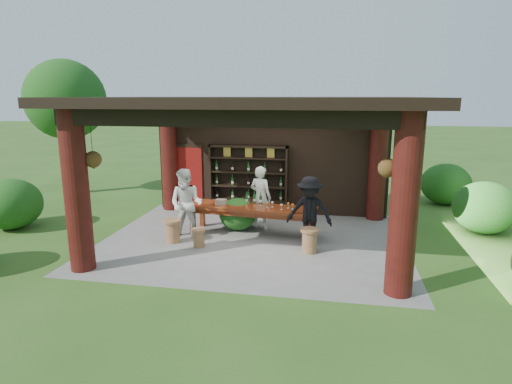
% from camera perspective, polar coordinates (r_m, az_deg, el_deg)
% --- Properties ---
extents(ground, '(90.00, 90.00, 0.00)m').
position_cam_1_polar(ground, '(10.75, -0.39, -6.45)').
color(ground, '#2D5119').
rests_on(ground, ground).
extents(pavilion, '(7.50, 6.00, 3.60)m').
position_cam_1_polar(pavilion, '(10.67, -0.04, 5.18)').
color(pavilion, slate).
rests_on(pavilion, ground).
extents(wine_shelf, '(2.38, 0.36, 2.09)m').
position_cam_1_polar(wine_shelf, '(12.92, -1.01, 1.65)').
color(wine_shelf, black).
rests_on(wine_shelf, ground).
extents(tasting_table, '(3.37, 1.15, 0.75)m').
position_cam_1_polar(tasting_table, '(11.04, -0.50, -2.50)').
color(tasting_table, '#62240E').
rests_on(tasting_table, ground).
extents(stool_near_left, '(0.34, 0.34, 0.44)m').
position_cam_1_polar(stool_near_left, '(10.33, -7.63, -6.00)').
color(stool_near_left, brown).
rests_on(stool_near_left, ground).
extents(stool_near_right, '(0.43, 0.43, 0.57)m').
position_cam_1_polar(stool_near_right, '(9.94, 7.14, -6.34)').
color(stool_near_right, brown).
rests_on(stool_near_right, ground).
extents(stool_far_left, '(0.44, 0.44, 0.57)m').
position_cam_1_polar(stool_far_left, '(10.72, -11.06, -5.04)').
color(stool_far_left, brown).
rests_on(stool_far_left, ground).
extents(host, '(0.73, 0.60, 1.70)m').
position_cam_1_polar(host, '(11.53, 0.62, -0.71)').
color(host, silver).
rests_on(host, ground).
extents(guest_woman, '(0.90, 0.72, 1.77)m').
position_cam_1_polar(guest_woman, '(10.83, -9.27, -1.59)').
color(guest_woman, silver).
rests_on(guest_woman, ground).
extents(guest_man, '(1.16, 0.76, 1.69)m').
position_cam_1_polar(guest_man, '(10.24, 7.14, -2.59)').
color(guest_man, black).
rests_on(guest_man, ground).
extents(table_bottles, '(0.46, 0.18, 0.31)m').
position_cam_1_polar(table_bottles, '(11.26, -0.28, -0.76)').
color(table_bottles, '#194C1E').
rests_on(table_bottles, tasting_table).
extents(table_glasses, '(0.92, 0.37, 0.15)m').
position_cam_1_polar(table_glasses, '(10.86, 2.81, -1.73)').
color(table_glasses, silver).
rests_on(table_glasses, tasting_table).
extents(napkin_basket, '(0.28, 0.20, 0.14)m').
position_cam_1_polar(napkin_basket, '(11.20, -4.71, -1.34)').
color(napkin_basket, '#BF6672').
rests_on(napkin_basket, tasting_table).
extents(shrubs, '(16.34, 9.42, 1.36)m').
position_cam_1_polar(shrubs, '(11.12, 11.53, -3.05)').
color(shrubs, '#194C14').
rests_on(shrubs, ground).
extents(trees, '(20.01, 9.12, 4.80)m').
position_cam_1_polar(trees, '(11.69, 19.99, 11.17)').
color(trees, '#3F2819').
rests_on(trees, ground).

